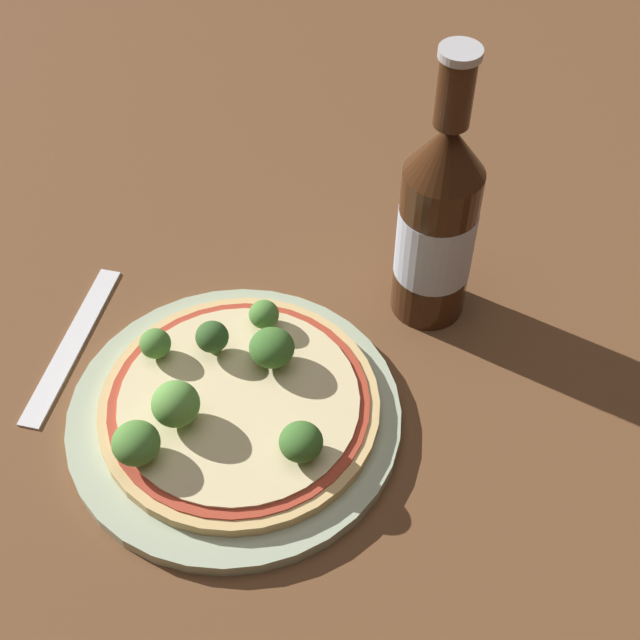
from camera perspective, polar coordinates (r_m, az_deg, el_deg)
name	(u,v)px	position (r m, az deg, el deg)	size (l,w,h in m)	color
ground_plane	(227,397)	(0.70, -5.95, -4.94)	(3.00, 3.00, 0.00)	brown
plate	(235,416)	(0.68, -5.47, -6.16)	(0.25, 0.25, 0.01)	#A3B293
pizza	(239,404)	(0.67, -5.19, -5.41)	(0.21, 0.21, 0.01)	tan
broccoli_floret_0	(301,442)	(0.63, -1.22, -7.80)	(0.03, 0.03, 0.03)	#6B8E51
broccoli_floret_1	(272,348)	(0.67, -3.10, -1.79)	(0.03, 0.03, 0.03)	#6B8E51
broccoli_floret_2	(212,337)	(0.68, -6.92, -1.09)	(0.03, 0.03, 0.03)	#6B8E51
broccoli_floret_3	(176,404)	(0.64, -9.22, -5.33)	(0.03, 0.03, 0.04)	#6B8E51
broccoli_floret_4	(136,443)	(0.63, -11.70, -7.73)	(0.03, 0.03, 0.03)	#6B8E51
broccoli_floret_5	(157,341)	(0.69, -10.40, -1.36)	(0.02, 0.02, 0.02)	#6B8E51
broccoli_floret_6	(264,314)	(0.70, -3.61, 0.36)	(0.02, 0.02, 0.02)	#6B8E51
beer_bottle	(437,223)	(0.70, 7.53, 6.20)	(0.06, 0.06, 0.25)	#381E0F
fork	(72,343)	(0.75, -15.58, -1.42)	(0.04, 0.17, 0.00)	silver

